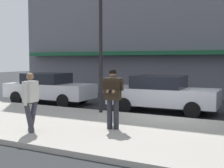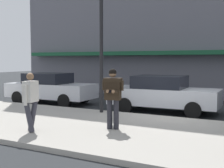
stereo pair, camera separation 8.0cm
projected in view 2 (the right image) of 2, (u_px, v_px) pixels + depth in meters
The scene contains 8 objects.
ground_plane at pixel (171, 119), 11.61m from camera, with size 80.00×80.00×0.00m, color #2B2D30.
sidewalk at pixel (174, 137), 8.63m from camera, with size 32.00×5.30×0.14m, color #A8A399.
curb_paint_line at pixel (199, 121), 11.18m from camera, with size 28.00×0.12×0.01m, color silver.
parked_sedan_near at pixel (50, 88), 15.69m from camera, with size 4.59×2.10×1.54m.
parked_sedan_mid at pixel (163, 94), 13.05m from camera, with size 4.57×2.08×1.54m.
man_texting_on_phone at pixel (113, 92), 9.24m from camera, with size 0.63×0.64×1.81m.
pedestrian_in_light_coat at pixel (31, 98), 8.93m from camera, with size 0.37×0.59×1.70m.
street_lamp_post at pixel (101, 36), 12.06m from camera, with size 0.36×0.36×4.88m.
Camera 2 is at (3.57, -11.13, 2.21)m, focal length 50.00 mm.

